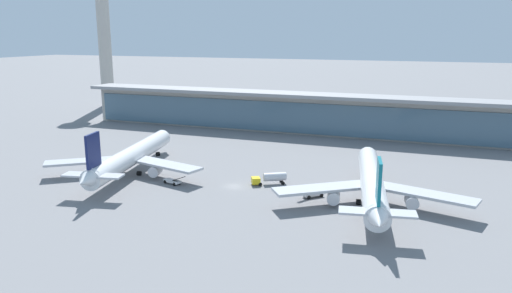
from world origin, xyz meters
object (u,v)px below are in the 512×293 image
(airliner_centre_stand, at_px, (372,183))
(service_truck_near_nose_blue, at_px, (93,172))
(airliner_left_stand, at_px, (131,157))
(service_truck_under_wing_white, at_px, (173,181))
(control_tower, at_px, (103,18))
(service_truck_by_tail_yellow, at_px, (271,178))
(service_truck_mid_apron_white, at_px, (312,194))

(airliner_centre_stand, bearing_deg, service_truck_near_nose_blue, -177.50)
(airliner_left_stand, height_order, service_truck_under_wing_white, airliner_left_stand)
(airliner_left_stand, distance_m, control_tower, 140.66)
(service_truck_by_tail_yellow, relative_size, control_tower, 0.11)
(service_truck_near_nose_blue, relative_size, service_truck_mid_apron_white, 0.57)
(airliner_left_stand, xyz_separation_m, service_truck_by_tail_yellow, (37.97, 3.99, -2.98))
(airliner_centre_stand, bearing_deg, control_tower, 144.61)
(service_truck_near_nose_blue, relative_size, service_truck_under_wing_white, 0.48)
(service_truck_mid_apron_white, bearing_deg, airliner_left_stand, 177.64)
(control_tower, bearing_deg, service_truck_near_nose_blue, -54.80)
(service_truck_under_wing_white, bearing_deg, control_tower, 132.81)
(airliner_left_stand, distance_m, service_truck_mid_apron_white, 50.39)
(airliner_centre_stand, relative_size, control_tower, 0.68)
(control_tower, bearing_deg, service_truck_mid_apron_white, -38.09)
(airliner_centre_stand, distance_m, service_truck_by_tail_yellow, 26.05)
(airliner_left_stand, height_order, service_truck_near_nose_blue, airliner_left_stand)
(airliner_centre_stand, bearing_deg, airliner_left_stand, 178.71)
(service_truck_under_wing_white, distance_m, service_truck_by_tail_yellow, 24.33)
(service_truck_under_wing_white, height_order, service_truck_mid_apron_white, same)
(service_truck_near_nose_blue, xyz_separation_m, service_truck_mid_apron_white, (58.96, 2.50, -0.07))
(airliner_centre_stand, height_order, service_truck_under_wing_white, airliner_centre_stand)
(service_truck_near_nose_blue, distance_m, service_truck_under_wing_white, 23.93)
(service_truck_under_wing_white, xyz_separation_m, control_tower, (-100.79, 108.82, 43.41))
(service_truck_under_wing_white, relative_size, service_truck_by_tail_yellow, 0.81)
(service_truck_mid_apron_white, bearing_deg, service_truck_under_wing_white, -176.11)
(service_truck_under_wing_white, distance_m, control_tower, 154.54)
(service_truck_under_wing_white, relative_size, service_truck_mid_apron_white, 1.18)
(airliner_left_stand, relative_size, service_truck_under_wing_white, 8.05)
(airliner_left_stand, xyz_separation_m, service_truck_mid_apron_white, (50.20, -2.07, -3.88))
(service_truck_by_tail_yellow, bearing_deg, service_truck_under_wing_white, -159.69)
(airliner_left_stand, bearing_deg, service_truck_under_wing_white, -16.36)
(service_truck_near_nose_blue, distance_m, control_tower, 140.19)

